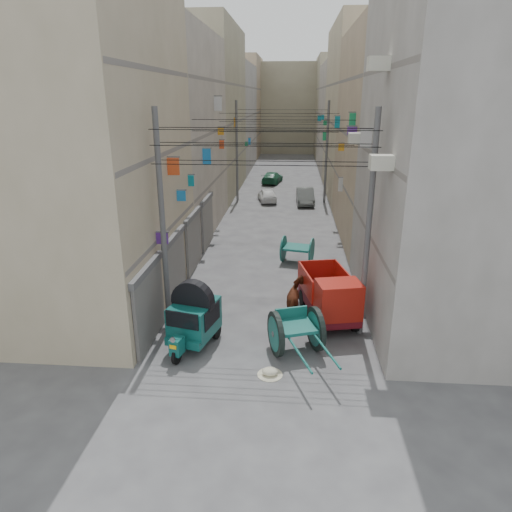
# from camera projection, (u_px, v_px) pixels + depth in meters

# --- Properties ---
(ground) EXTENTS (140.00, 140.00, 0.00)m
(ground) POSITION_uv_depth(u_px,v_px,m) (248.00, 442.00, 11.58)
(ground) COLOR #424244
(ground) RESTS_ON ground
(building_row_left) EXTENTS (8.00, 62.00, 14.00)m
(building_row_left) POSITION_uv_depth(u_px,v_px,m) (197.00, 117.00, 42.14)
(building_row_left) COLOR tan
(building_row_left) RESTS_ON ground
(building_row_right) EXTENTS (8.00, 62.00, 14.00)m
(building_row_right) POSITION_uv_depth(u_px,v_px,m) (373.00, 118.00, 40.92)
(building_row_right) COLOR #A6A09B
(building_row_right) RESTS_ON ground
(end_cap_building) EXTENTS (22.00, 10.00, 13.00)m
(end_cap_building) POSITION_uv_depth(u_px,v_px,m) (288.00, 108.00, 71.49)
(end_cap_building) COLOR #9C967B
(end_cap_building) RESTS_ON ground
(shutters_left) EXTENTS (0.18, 14.40, 2.88)m
(shutters_left) POSITION_uv_depth(u_px,v_px,m) (185.00, 252.00, 21.14)
(shutters_left) COLOR #4F4F54
(shutters_left) RESTS_ON ground
(signboards) EXTENTS (8.22, 40.52, 5.67)m
(signboards) POSITION_uv_depth(u_px,v_px,m) (278.00, 172.00, 30.81)
(signboards) COLOR #198A4F
(signboards) RESTS_ON ground
(ac_units) EXTENTS (0.70, 6.55, 3.35)m
(ac_units) POSITION_uv_depth(u_px,v_px,m) (371.00, 122.00, 16.05)
(ac_units) COLOR beige
(ac_units) RESTS_ON ground
(utility_poles) EXTENTS (7.40, 22.20, 8.00)m
(utility_poles) POSITION_uv_depth(u_px,v_px,m) (276.00, 175.00, 26.24)
(utility_poles) COLOR #505053
(utility_poles) RESTS_ON ground
(overhead_cables) EXTENTS (7.40, 22.52, 1.12)m
(overhead_cables) POSITION_uv_depth(u_px,v_px,m) (275.00, 129.00, 22.88)
(overhead_cables) COLOR black
(overhead_cables) RESTS_ON ground
(auto_rickshaw) EXTENTS (1.90, 2.70, 1.83)m
(auto_rickshaw) POSITION_uv_depth(u_px,v_px,m) (194.00, 316.00, 15.82)
(auto_rickshaw) COLOR black
(auto_rickshaw) RESTS_ON ground
(tonga_cart) EXTENTS (2.32, 3.63, 1.54)m
(tonga_cart) POSITION_uv_depth(u_px,v_px,m) (296.00, 330.00, 15.45)
(tonga_cart) COLOR black
(tonga_cart) RESTS_ON ground
(mini_truck) EXTENTS (2.33, 3.84, 2.01)m
(mini_truck) POSITION_uv_depth(u_px,v_px,m) (331.00, 300.00, 17.40)
(mini_truck) COLOR black
(mini_truck) RESTS_ON ground
(second_cart) EXTENTS (1.84, 1.71, 1.40)m
(second_cart) POSITION_uv_depth(u_px,v_px,m) (297.00, 249.00, 23.84)
(second_cart) COLOR #145750
(second_cart) RESTS_ON ground
(feed_sack) EXTENTS (0.50, 0.40, 0.25)m
(feed_sack) POSITION_uv_depth(u_px,v_px,m) (270.00, 371.00, 14.33)
(feed_sack) COLOR beige
(feed_sack) RESTS_ON ground
(horse) EXTENTS (0.83, 1.81, 1.52)m
(horse) POSITION_uv_depth(u_px,v_px,m) (297.00, 300.00, 17.82)
(horse) COLOR maroon
(horse) RESTS_ON ground
(distant_car_white) EXTENTS (1.94, 3.45, 1.11)m
(distant_car_white) POSITION_uv_depth(u_px,v_px,m) (267.00, 195.00, 37.77)
(distant_car_white) COLOR white
(distant_car_white) RESTS_ON ground
(distant_car_grey) EXTENTS (1.48, 3.85, 1.25)m
(distant_car_grey) POSITION_uv_depth(u_px,v_px,m) (305.00, 196.00, 36.97)
(distant_car_grey) COLOR #4F5452
(distant_car_grey) RESTS_ON ground
(distant_car_green) EXTENTS (2.21, 4.08, 1.12)m
(distant_car_green) POSITION_uv_depth(u_px,v_px,m) (272.00, 178.00, 45.84)
(distant_car_green) COLOR #205D3F
(distant_car_green) RESTS_ON ground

